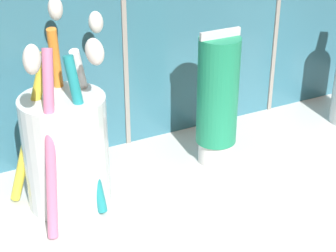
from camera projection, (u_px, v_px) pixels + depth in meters
The scene contains 3 objects.
sink_counter at pixel (168, 219), 52.30cm from camera, with size 77.84×28.23×2.00cm, color silver.
toothbrush_cup at pixel (66, 146), 50.69cm from camera, with size 12.73×12.55×18.49cm.
toothpaste_tube at pixel (217, 100), 56.63cm from camera, with size 4.40×4.19×14.42cm.
Camera 1 is at (-19.52, -37.91, 32.50)cm, focal length 60.00 mm.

